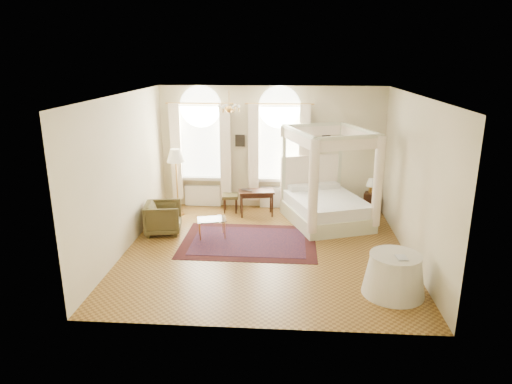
{
  "coord_description": "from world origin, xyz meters",
  "views": [
    {
      "loc": [
        0.46,
        -9.13,
        4.04
      ],
      "look_at": [
        -0.23,
        0.4,
        1.18
      ],
      "focal_mm": 32.0,
      "sensor_mm": 36.0,
      "label": 1
    }
  ],
  "objects_px": {
    "writing_desk": "(256,194)",
    "stool": "(230,198)",
    "nightstand": "(371,202)",
    "canopy_bed": "(327,202)",
    "coffee_table": "(212,221)",
    "armchair": "(163,218)",
    "floor_lamp": "(176,159)",
    "side_table": "(394,275)"
  },
  "relations": [
    {
      "from": "floor_lamp",
      "to": "coffee_table",
      "type": "bearing_deg",
      "value": -52.41
    },
    {
      "from": "armchair",
      "to": "canopy_bed",
      "type": "bearing_deg",
      "value": -85.07
    },
    {
      "from": "writing_desk",
      "to": "armchair",
      "type": "height_order",
      "value": "armchair"
    },
    {
      "from": "nightstand",
      "to": "coffee_table",
      "type": "xyz_separation_m",
      "value": [
        -3.98,
        -2.07,
        0.13
      ]
    },
    {
      "from": "stool",
      "to": "side_table",
      "type": "xyz_separation_m",
      "value": [
        3.42,
        -4.2,
        -0.03
      ]
    },
    {
      "from": "writing_desk",
      "to": "coffee_table",
      "type": "height_order",
      "value": "writing_desk"
    },
    {
      "from": "floor_lamp",
      "to": "side_table",
      "type": "distance_m",
      "value": 6.24
    },
    {
      "from": "armchair",
      "to": "side_table",
      "type": "distance_m",
      "value": 5.44
    },
    {
      "from": "nightstand",
      "to": "side_table",
      "type": "relative_size",
      "value": 0.49
    },
    {
      "from": "nightstand",
      "to": "armchair",
      "type": "xyz_separation_m",
      "value": [
        -5.16,
        -1.89,
        0.11
      ]
    },
    {
      "from": "nightstand",
      "to": "coffee_table",
      "type": "relative_size",
      "value": 0.72
    },
    {
      "from": "writing_desk",
      "to": "stool",
      "type": "height_order",
      "value": "writing_desk"
    },
    {
      "from": "stool",
      "to": "canopy_bed",
      "type": "bearing_deg",
      "value": -14.78
    },
    {
      "from": "stool",
      "to": "coffee_table",
      "type": "xyz_separation_m",
      "value": [
        -0.2,
        -1.83,
        0.0
      ]
    },
    {
      "from": "canopy_bed",
      "to": "stool",
      "type": "relative_size",
      "value": 5.54
    },
    {
      "from": "stool",
      "to": "coffee_table",
      "type": "bearing_deg",
      "value": -96.37
    },
    {
      "from": "nightstand",
      "to": "armchair",
      "type": "bearing_deg",
      "value": -159.9
    },
    {
      "from": "canopy_bed",
      "to": "coffee_table",
      "type": "relative_size",
      "value": 3.55
    },
    {
      "from": "writing_desk",
      "to": "stool",
      "type": "bearing_deg",
      "value": 161.8
    },
    {
      "from": "stool",
      "to": "floor_lamp",
      "type": "relative_size",
      "value": 0.27
    },
    {
      "from": "nightstand",
      "to": "writing_desk",
      "type": "xyz_separation_m",
      "value": [
        -3.05,
        -0.48,
        0.31
      ]
    },
    {
      "from": "side_table",
      "to": "coffee_table",
      "type": "bearing_deg",
      "value": 146.75
    },
    {
      "from": "coffee_table",
      "to": "stool",
      "type": "bearing_deg",
      "value": 83.63
    },
    {
      "from": "stool",
      "to": "writing_desk",
      "type": "bearing_deg",
      "value": -18.2
    },
    {
      "from": "nightstand",
      "to": "stool",
      "type": "distance_m",
      "value": 3.78
    },
    {
      "from": "canopy_bed",
      "to": "writing_desk",
      "type": "distance_m",
      "value": 1.84
    },
    {
      "from": "stool",
      "to": "armchair",
      "type": "xyz_separation_m",
      "value": [
        -1.39,
        -1.65,
        -0.02
      ]
    },
    {
      "from": "coffee_table",
      "to": "canopy_bed",
      "type": "bearing_deg",
      "value": 23.26
    },
    {
      "from": "canopy_bed",
      "to": "side_table",
      "type": "xyz_separation_m",
      "value": [
        0.91,
        -3.54,
        -0.17
      ]
    },
    {
      "from": "nightstand",
      "to": "coffee_table",
      "type": "height_order",
      "value": "nightstand"
    },
    {
      "from": "writing_desk",
      "to": "armchair",
      "type": "bearing_deg",
      "value": -146.15
    },
    {
      "from": "floor_lamp",
      "to": "side_table",
      "type": "xyz_separation_m",
      "value": [
        4.77,
        -3.86,
        -1.14
      ]
    },
    {
      "from": "canopy_bed",
      "to": "side_table",
      "type": "relative_size",
      "value": 2.42
    },
    {
      "from": "writing_desk",
      "to": "floor_lamp",
      "type": "bearing_deg",
      "value": -177.15
    },
    {
      "from": "stool",
      "to": "side_table",
      "type": "height_order",
      "value": "side_table"
    },
    {
      "from": "canopy_bed",
      "to": "side_table",
      "type": "bearing_deg",
      "value": -75.57
    },
    {
      "from": "coffee_table",
      "to": "armchair",
      "type": "bearing_deg",
      "value": 171.37
    },
    {
      "from": "canopy_bed",
      "to": "writing_desk",
      "type": "bearing_deg",
      "value": 166.62
    },
    {
      "from": "nightstand",
      "to": "floor_lamp",
      "type": "relative_size",
      "value": 0.3
    },
    {
      "from": "nightstand",
      "to": "canopy_bed",
      "type": "bearing_deg",
      "value": -144.5
    },
    {
      "from": "armchair",
      "to": "side_table",
      "type": "xyz_separation_m",
      "value": [
        4.81,
        -2.56,
        -0.01
      ]
    },
    {
      "from": "nightstand",
      "to": "floor_lamp",
      "type": "xyz_separation_m",
      "value": [
        -5.12,
        -0.58,
        1.24
      ]
    }
  ]
}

